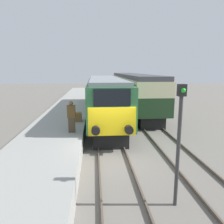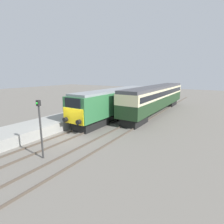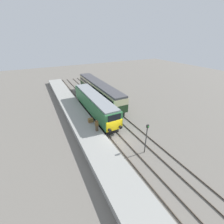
{
  "view_description": "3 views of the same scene",
  "coord_description": "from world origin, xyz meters",
  "px_view_note": "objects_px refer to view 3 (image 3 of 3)",
  "views": [
    {
      "loc": [
        -0.9,
        -10.09,
        4.38
      ],
      "look_at": [
        0.0,
        0.88,
        2.24
      ],
      "focal_mm": 35.0,
      "sensor_mm": 36.0,
      "label": 1
    },
    {
      "loc": [
        11.48,
        -10.49,
        5.58
      ],
      "look_at": [
        1.7,
        4.88,
        1.6
      ],
      "focal_mm": 28.0,
      "sensor_mm": 36.0,
      "label": 2
    },
    {
      "loc": [
        -8.28,
        -14.51,
        12.81
      ],
      "look_at": [
        1.7,
        4.88,
        1.6
      ],
      "focal_mm": 24.0,
      "sensor_mm": 36.0,
      "label": 3
    }
  ],
  "objects_px": {
    "locomotive": "(95,104)",
    "luggage_crate": "(91,120)",
    "passenger_carriage": "(99,89)",
    "signal_post": "(146,137)",
    "person_on_platform": "(97,125)"
  },
  "relations": [
    {
      "from": "person_on_platform",
      "to": "luggage_crate",
      "type": "height_order",
      "value": "person_on_platform"
    },
    {
      "from": "locomotive",
      "to": "luggage_crate",
      "type": "relative_size",
      "value": 21.79
    },
    {
      "from": "locomotive",
      "to": "luggage_crate",
      "type": "xyz_separation_m",
      "value": [
        -2.14,
        -3.68,
        -0.88
      ]
    },
    {
      "from": "luggage_crate",
      "to": "person_on_platform",
      "type": "bearing_deg",
      "value": -90.82
    },
    {
      "from": "signal_post",
      "to": "locomotive",
      "type": "bearing_deg",
      "value": 98.02
    },
    {
      "from": "passenger_carriage",
      "to": "signal_post",
      "type": "relative_size",
      "value": 4.82
    },
    {
      "from": "passenger_carriage",
      "to": "signal_post",
      "type": "bearing_deg",
      "value": -95.37
    },
    {
      "from": "passenger_carriage",
      "to": "person_on_platform",
      "type": "relative_size",
      "value": 10.75
    },
    {
      "from": "passenger_carriage",
      "to": "person_on_platform",
      "type": "xyz_separation_m",
      "value": [
        -5.58,
        -12.35,
        -0.58
      ]
    },
    {
      "from": "locomotive",
      "to": "person_on_platform",
      "type": "xyz_separation_m",
      "value": [
        -2.18,
        -6.34,
        -0.3
      ]
    },
    {
      "from": "person_on_platform",
      "to": "passenger_carriage",
      "type": "bearing_deg",
      "value": 65.69
    },
    {
      "from": "locomotive",
      "to": "luggage_crate",
      "type": "distance_m",
      "value": 4.35
    },
    {
      "from": "passenger_carriage",
      "to": "signal_post",
      "type": "distance_m",
      "value": 18.15
    },
    {
      "from": "locomotive",
      "to": "passenger_carriage",
      "type": "bearing_deg",
      "value": 60.52
    },
    {
      "from": "locomotive",
      "to": "signal_post",
      "type": "relative_size",
      "value": 3.85
    }
  ]
}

